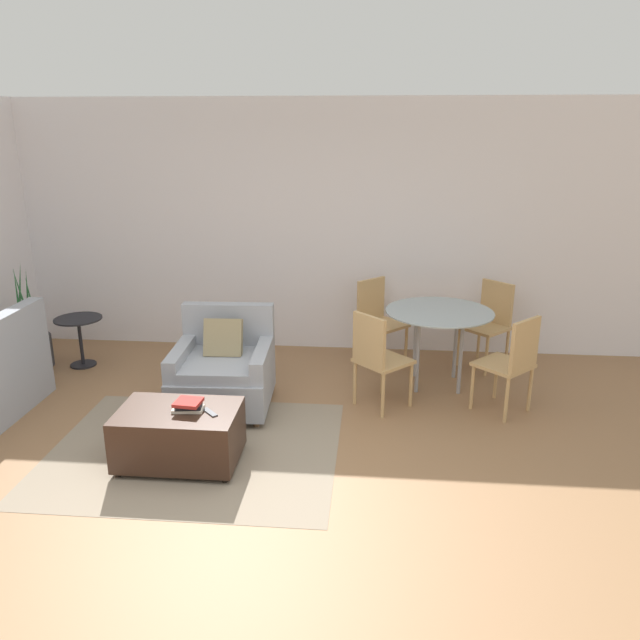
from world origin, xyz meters
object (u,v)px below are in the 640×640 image
Objects in this scene: armchair at (223,371)px; dining_chair_near_right at (513,359)px; book_stack at (188,405)px; dining_chair_far_left at (377,316)px; tv_remote_primary at (210,412)px; potted_plant at (31,346)px; ottoman at (179,434)px; dining_chair_near_left at (377,355)px; dining_table at (439,320)px; dining_chair_far_right at (490,318)px; side_table at (80,332)px.

armchair is 1.02× the size of dining_chair_near_right.
dining_chair_far_left is (1.39, 2.27, 0.04)m from book_stack.
potted_plant reaches higher than tv_remote_primary.
ottoman is 0.26m from book_stack.
tv_remote_primary is at bearing -8.45° from book_stack.
book_stack is at bearing -121.50° from dining_chair_far_left.
tv_remote_primary is at bearing -4.91° from ottoman.
armchair is 1.06m from tv_remote_primary.
potted_plant reaches higher than dining_chair_near_left.
dining_chair_near_right is (4.83, -0.69, 0.29)m from potted_plant.
dining_chair_near_right reaches higher than dining_table.
dining_chair_far_right is (1.18, 1.18, 0.00)m from dining_chair_near_left.
ottoman is at bearing -177.91° from book_stack.
tv_remote_primary is 0.17× the size of dining_chair_far_right.
dining_chair_near_left is (-0.59, -0.59, -0.15)m from dining_table.
armchair is 1.03m from ottoman.
ottoman is 1.00× the size of dining_chair_far_right.
tv_remote_primary is at bearing -118.09° from dining_chair_far_left.
book_stack is at bearing -157.07° from dining_chair_near_right.
book_stack is 1.57× the size of tv_remote_primary.
potted_plant is (-2.17, 1.78, -0.01)m from ottoman.
potted_plant is at bearing 143.31° from tv_remote_primary.
potted_plant is at bearing 140.59° from ottoman.
dining_chair_far_left is 1.00× the size of dining_chair_far_right.
dining_chair_near_left is at bearing -90.00° from dining_chair_far_left.
potted_plant is at bearing 171.88° from dining_chair_near_right.
dining_chair_far_left reaches higher than armchair.
tv_remote_primary reaches higher than ottoman.
dining_chair_near_right is at bearing 22.32° from ottoman.
armchair is 1.74× the size of side_table.
dining_table is 0.85m from dining_chair_near_left.
dining_chair_far_right is at bearing 5.51° from side_table.
armchair is at bearing -18.45° from potted_plant.
dining_chair_far_right reaches higher than dining_table.
side_table is at bearing 154.46° from armchair.
side_table is 0.59× the size of dining_chair_far_left.
dining_chair_near_right is (4.31, -0.77, 0.14)m from side_table.
dining_chair_far_right is (0.59, 0.59, -0.15)m from dining_table.
side_table is (-1.73, 1.86, -0.10)m from book_stack.
armchair reaches higher than ottoman.
book_stack is 0.26× the size of dining_chair_far_left.
potted_plant is 3.72m from dining_chair_near_left.
potted_plant is 3.69m from dining_chair_far_left.
dining_chair_near_right is (2.66, 1.09, 0.28)m from ottoman.
dining_chair_near_right is 1.00× the size of dining_chair_far_right.
dining_chair_far_right reaches higher than book_stack.
dining_chair_near_left is at bearing 42.27° from tv_remote_primary.
dining_chair_far_right is at bearing 40.53° from ottoman.
dining_chair_near_right reaches higher than book_stack.
dining_chair_near_left is at bearing 36.47° from ottoman.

